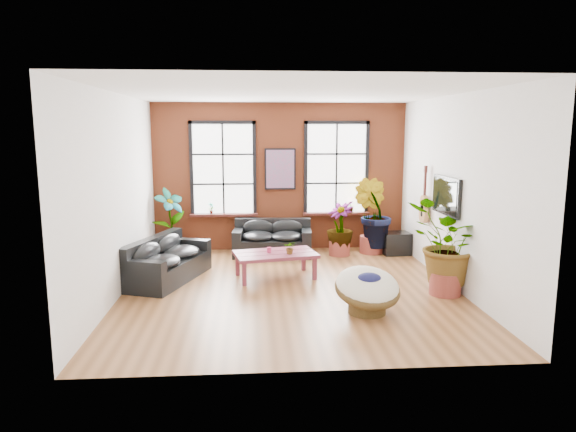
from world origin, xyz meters
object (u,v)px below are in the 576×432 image
Objects in this scene: coffee_table at (275,256)px; sofa_left at (166,261)px; sofa_back at (272,239)px; papasan_chair at (367,289)px.

sofa_left is at bearing 168.55° from coffee_table.
sofa_back reaches higher than papasan_chair.
sofa_left is 2.11m from coffee_table.
sofa_back is 1.85m from coffee_table.
sofa_left is 1.91× the size of papasan_chair.
coffee_table is at bearing -70.09° from sofa_left.
papasan_chair is at bearing -68.58° from coffee_table.
sofa_left is 4.04m from papasan_chair.
coffee_table is 2.48m from papasan_chair.
papasan_chair is (1.33, -3.93, 0.03)m from sofa_back.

